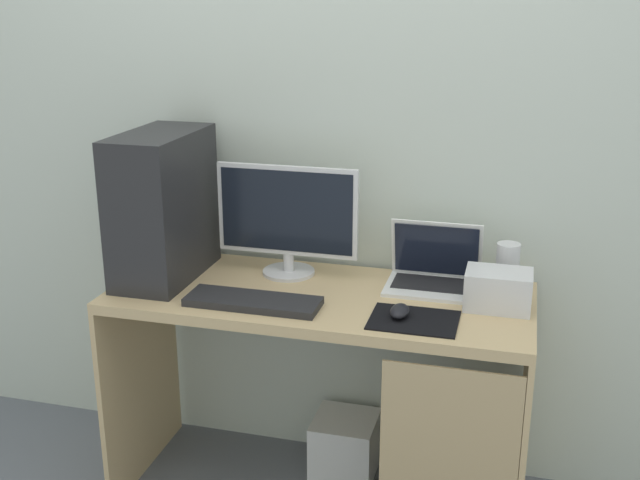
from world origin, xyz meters
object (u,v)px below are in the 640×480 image
monitor (287,219)px  laptop (434,274)px  pc_tower (163,206)px  subwoofer (345,446)px  projector (498,290)px  mouse_left (400,311)px  speaker (507,267)px  keyboard (253,301)px

monitor → laptop: 0.52m
pc_tower → subwoofer: pc_tower is taller
subwoofer → monitor: bearing=-177.2°
monitor → subwoofer: bearing=2.8°
projector → mouse_left: 0.32m
monitor → mouse_left: bearing=-31.7°
speaker → subwoofer: (-0.52, -0.04, -0.73)m
speaker → mouse_left: speaker is taller
monitor → keyboard: (-0.02, -0.29, -0.19)m
speaker → subwoofer: size_ratio=0.70×
subwoofer → pc_tower: bearing=-168.1°
laptop → keyboard: bearing=-149.6°
keyboard → subwoofer: size_ratio=1.87×
laptop → keyboard: (-0.52, -0.31, -0.03)m
laptop → projector: bearing=-31.4°
mouse_left → subwoofer: size_ratio=0.43×
monitor → keyboard: monitor is taller
laptop → mouse_left: laptop is taller
speaker → laptop: bearing=-172.5°
keyboard → laptop: bearing=30.4°
subwoofer → speaker: bearing=4.2°
projector → speaker: bearing=82.9°
pc_tower → monitor: size_ratio=1.02×
pc_tower → projector: size_ratio=2.47×
pc_tower → speaker: size_ratio=3.12×
pc_tower → laptop: size_ratio=1.65×
pc_tower → mouse_left: 0.87m
projector → subwoofer: projector is taller
projector → subwoofer: bearing=166.4°
laptop → keyboard: 0.60m
subwoofer → keyboard: bearing=-127.7°
monitor → subwoofer: (0.21, 0.01, -0.85)m
mouse_left → subwoofer: mouse_left is taller
laptop → projector: (0.21, -0.13, 0.02)m
laptop → keyboard: laptop is taller
mouse_left → keyboard: bearing=-177.5°
projector → keyboard: (-0.73, -0.18, -0.05)m
monitor → projector: monitor is taller
laptop → pc_tower: bearing=-171.4°
speaker → mouse_left: (-0.30, -0.32, -0.06)m
keyboard → mouse_left: 0.46m
pc_tower → speaker: bearing=8.3°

